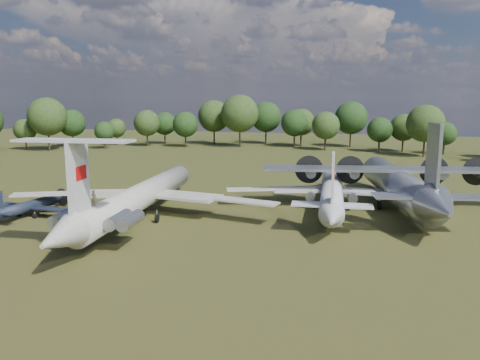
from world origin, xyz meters
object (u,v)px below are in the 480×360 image
(an12_transport, at_px, (397,189))
(small_prop_west, at_px, (28,209))
(il62_airliner, at_px, (141,201))
(person_on_il62, at_px, (94,198))
(tu104_jet, at_px, (332,194))

(an12_transport, xyz_separation_m, small_prop_west, (-47.15, -17.97, -1.72))
(il62_airliner, height_order, an12_transport, an12_transport)
(small_prop_west, distance_m, person_on_il62, 19.00)
(tu104_jet, bearing_deg, small_prop_west, -161.96)
(il62_airliner, xyz_separation_m, person_on_il62, (1.23, -12.72, 3.10))
(il62_airliner, distance_m, an12_transport, 35.60)
(an12_transport, bearing_deg, person_on_il62, -149.53)
(tu104_jet, relative_size, an12_transport, 0.95)
(an12_transport, distance_m, small_prop_west, 50.49)
(an12_transport, bearing_deg, small_prop_west, -169.91)
(small_prop_west, height_order, person_on_il62, person_on_il62)
(tu104_jet, distance_m, an12_transport, 9.38)
(an12_transport, bearing_deg, tu104_jet, -174.99)
(tu104_jet, bearing_deg, person_on_il62, -135.80)
(person_on_il62, bearing_deg, an12_transport, -135.14)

